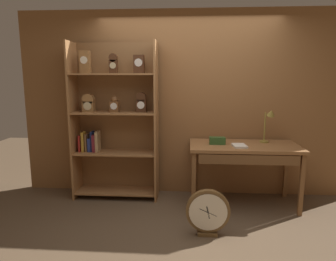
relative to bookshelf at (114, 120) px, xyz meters
name	(u,v)px	position (x,y,z in m)	size (l,w,h in m)	color
ground_plane	(186,236)	(1.03, -1.07, -1.09)	(10.00, 10.00, 0.00)	brown
back_wood_panel	(188,104)	(1.03, 0.24, 0.21)	(4.80, 0.05, 2.60)	brown
bookshelf	(114,120)	(0.00, 0.00, 0.00)	(1.17, 0.39, 2.15)	#9E6B3D
workbench	(244,152)	(1.76, -0.21, -0.36)	(1.41, 0.71, 0.82)	brown
desk_lamp	(269,121)	(2.09, -0.05, 0.02)	(0.17, 0.17, 0.47)	olive
toolbox_small	(217,141)	(1.41, -0.18, -0.23)	(0.21, 0.10, 0.09)	#2D5123
open_repair_manual	(239,146)	(1.68, -0.30, -0.26)	(0.16, 0.22, 0.03)	silver
round_clock_large	(208,212)	(1.25, -1.03, -0.83)	(0.47, 0.11, 0.51)	brown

